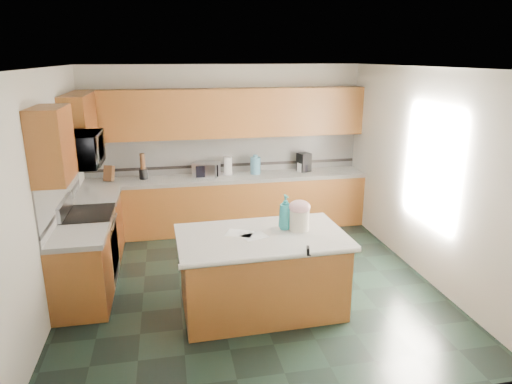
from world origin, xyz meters
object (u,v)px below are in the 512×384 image
object	(u,v)px
soap_bottle_island	(285,212)
island_top	(262,237)
toaster_oven	(206,169)
island_base	(262,275)
treat_jar	(299,220)
knife_block	(109,173)
coffee_maker	(304,162)

from	to	relation	value
soap_bottle_island	island_top	bearing A→B (deg)	-161.38
island_top	toaster_oven	bearing A→B (deg)	96.25
island_base	toaster_oven	size ratio (longest dim) A/B	4.41
island_base	treat_jar	xyz separation A→B (m)	(0.45, 0.07, 0.61)
soap_bottle_island	knife_block	size ratio (longest dim) A/B	1.62
island_top	treat_jar	bearing A→B (deg)	6.84
island_base	toaster_oven	world-z (taller)	toaster_oven
soap_bottle_island	knife_block	world-z (taller)	soap_bottle_island
island_base	treat_jar	bearing A→B (deg)	6.84
toaster_oven	island_top	bearing A→B (deg)	-57.35
toaster_oven	treat_jar	bearing A→B (deg)	-47.83
island_base	knife_block	xyz separation A→B (m)	(-1.91, 2.68, 0.61)
island_base	soap_bottle_island	world-z (taller)	soap_bottle_island
island_base	knife_block	world-z (taller)	knife_block
treat_jar	soap_bottle_island	world-z (taller)	soap_bottle_island
knife_block	toaster_oven	xyz separation A→B (m)	(1.54, 0.00, -0.01)
island_base	treat_jar	size ratio (longest dim) A/B	7.44
knife_block	treat_jar	bearing A→B (deg)	-30.00
soap_bottle_island	coffee_maker	bearing A→B (deg)	63.59
treat_jar	soap_bottle_island	size ratio (longest dim) A/B	0.59
knife_block	toaster_oven	size ratio (longest dim) A/B	0.62
treat_jar	knife_block	distance (m)	3.52
island_top	coffee_maker	size ratio (longest dim) A/B	5.91
coffee_maker	island_top	bearing A→B (deg)	-134.33
treat_jar	coffee_maker	xyz separation A→B (m)	(0.86, 2.65, 0.04)
knife_block	toaster_oven	bearing A→B (deg)	17.98
treat_jar	knife_block	xyz separation A→B (m)	(-2.36, 2.62, 0.01)
coffee_maker	treat_jar	bearing A→B (deg)	-126.58
toaster_oven	coffee_maker	bearing A→B (deg)	25.80
island_top	treat_jar	xyz separation A→B (m)	(0.45, 0.07, 0.15)
toaster_oven	coffee_maker	world-z (taller)	coffee_maker
knife_block	toaster_oven	distance (m)	1.54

